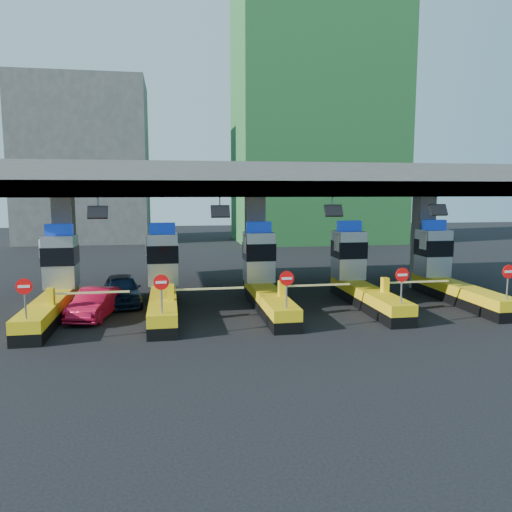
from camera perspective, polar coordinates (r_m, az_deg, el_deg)
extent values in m
plane|color=black|center=(25.11, 1.04, -5.82)|extent=(120.00, 120.00, 0.00)
cube|color=slate|center=(27.39, -0.12, 8.47)|extent=(28.00, 12.00, 1.50)
cube|color=#4C4C49|center=(21.79, 2.44, 7.67)|extent=(28.00, 0.60, 0.70)
cube|color=slate|center=(27.69, -20.98, 0.71)|extent=(1.00, 1.00, 5.50)
cube|color=slate|center=(27.55, -0.12, 1.17)|extent=(1.00, 1.00, 5.50)
cube|color=slate|center=(30.85, 18.51, 1.46)|extent=(1.00, 1.00, 5.50)
cylinder|color=slate|center=(21.49, -17.61, 5.74)|extent=(0.06, 0.06, 0.50)
cube|color=black|center=(21.31, -17.65, 4.78)|extent=(0.80, 0.38, 0.54)
cylinder|color=slate|center=(21.41, -4.16, 6.06)|extent=(0.06, 0.06, 0.50)
cube|color=black|center=(21.22, -4.10, 5.10)|extent=(0.80, 0.38, 0.54)
cylinder|color=slate|center=(22.46, 8.71, 6.06)|extent=(0.06, 0.06, 0.50)
cube|color=black|center=(22.28, 8.85, 5.14)|extent=(0.80, 0.38, 0.54)
cylinder|color=slate|center=(24.51, 19.91, 5.81)|extent=(0.06, 0.06, 0.50)
cube|color=black|center=(24.35, 20.11, 4.97)|extent=(0.80, 0.38, 0.54)
cube|color=black|center=(24.25, -22.50, -6.27)|extent=(1.20, 8.00, 0.50)
cube|color=#E5B70C|center=(24.14, -22.56, -5.11)|extent=(1.20, 8.00, 0.50)
cube|color=#9EA3A8|center=(26.57, -21.42, -0.55)|extent=(1.50, 1.50, 2.60)
cube|color=black|center=(26.52, -21.46, 0.08)|extent=(1.56, 1.56, 0.90)
cube|color=#0C2DBF|center=(26.41, -21.58, 2.84)|extent=(1.30, 0.35, 0.55)
cube|color=white|center=(26.38, -23.32, 0.83)|extent=(0.06, 0.70, 0.90)
cylinder|color=slate|center=(20.54, -24.87, -4.80)|extent=(0.07, 0.07, 1.30)
cylinder|color=red|center=(20.40, -24.99, -3.17)|extent=(0.60, 0.04, 0.60)
cube|color=white|center=(20.38, -25.01, -3.18)|extent=(0.42, 0.02, 0.10)
cube|color=#E5B70C|center=(22.80, -22.43, -4.28)|extent=(0.30, 0.35, 0.70)
cube|color=white|center=(22.47, -18.33, -4.00)|extent=(3.20, 0.08, 0.08)
cube|color=black|center=(23.65, -10.54, -6.16)|extent=(1.20, 8.00, 0.50)
cube|color=#E5B70C|center=(23.54, -10.56, -4.97)|extent=(1.20, 8.00, 0.50)
cube|color=#9EA3A8|center=(26.03, -10.58, -0.32)|extent=(1.50, 1.50, 2.60)
cube|color=black|center=(25.97, -10.60, 0.33)|extent=(1.56, 1.56, 0.90)
cube|color=#0C2DBF|center=(25.87, -10.66, 3.15)|extent=(1.30, 0.35, 0.55)
cube|color=white|center=(25.67, -12.41, 1.10)|extent=(0.06, 0.70, 0.90)
cylinder|color=slate|center=(19.83, -10.74, -4.65)|extent=(0.07, 0.07, 1.30)
cylinder|color=red|center=(19.68, -10.78, -2.96)|extent=(0.60, 0.04, 0.60)
cube|color=white|center=(19.66, -10.78, -2.98)|extent=(0.42, 0.02, 0.10)
cube|color=#E5B70C|center=(22.24, -9.73, -4.10)|extent=(0.30, 0.35, 0.70)
cube|color=white|center=(22.28, -5.48, -3.75)|extent=(3.20, 0.08, 0.08)
cube|color=black|center=(24.10, 1.50, -5.78)|extent=(1.20, 8.00, 0.50)
cube|color=#E5B70C|center=(23.99, 1.50, -4.61)|extent=(1.20, 8.00, 0.50)
cube|color=#9EA3A8|center=(26.44, 0.32, -0.08)|extent=(1.50, 1.50, 2.60)
cube|color=black|center=(26.38, 0.33, 0.56)|extent=(1.56, 1.56, 0.90)
cube|color=#0C2DBF|center=(26.28, 0.32, 3.34)|extent=(1.30, 0.35, 0.55)
cube|color=white|center=(25.93, -1.30, 1.33)|extent=(0.06, 0.70, 0.90)
cylinder|color=slate|center=(20.36, 3.51, -4.22)|extent=(0.07, 0.07, 1.30)
cylinder|color=red|center=(20.22, 3.54, -2.57)|extent=(0.60, 0.04, 0.60)
cube|color=white|center=(20.19, 3.56, -2.58)|extent=(0.42, 0.02, 0.10)
cube|color=#E5B70C|center=(22.79, 2.97, -3.72)|extent=(0.30, 0.35, 0.70)
cube|color=white|center=(23.19, 6.95, -3.32)|extent=(3.20, 0.08, 0.08)
cube|color=black|center=(25.53, 12.61, -5.20)|extent=(1.20, 8.00, 0.50)
cube|color=#E5B70C|center=(25.43, 12.65, -4.10)|extent=(1.20, 8.00, 0.50)
cube|color=#9EA3A8|center=(27.75, 10.53, 0.16)|extent=(1.50, 1.50, 2.60)
cube|color=black|center=(27.70, 10.56, 0.77)|extent=(1.56, 1.56, 0.90)
cube|color=#0C2DBF|center=(27.60, 10.61, 3.41)|extent=(1.30, 0.35, 0.55)
cube|color=white|center=(27.12, 9.20, 1.51)|extent=(0.06, 0.70, 0.90)
cylinder|color=slate|center=(22.04, 16.29, -3.61)|extent=(0.07, 0.07, 1.30)
cylinder|color=red|center=(21.91, 16.38, -2.08)|extent=(0.60, 0.04, 0.60)
cube|color=white|center=(21.89, 16.41, -2.09)|extent=(0.42, 0.02, 0.10)
cube|color=#E5B70C|center=(24.38, 14.52, -3.22)|extent=(0.30, 0.35, 0.70)
cube|color=white|center=(25.08, 17.97, -2.82)|extent=(3.20, 0.08, 0.08)
cube|color=black|center=(27.81, 22.21, -4.54)|extent=(1.20, 8.00, 0.50)
cube|color=#E5B70C|center=(27.71, 22.26, -3.53)|extent=(1.20, 8.00, 0.50)
cube|color=#9EA3A8|center=(29.86, 19.57, 0.36)|extent=(1.50, 1.50, 2.60)
cube|color=black|center=(29.81, 19.61, 0.93)|extent=(1.56, 1.56, 0.90)
cube|color=#0C2DBF|center=(29.72, 19.70, 3.38)|extent=(1.30, 0.35, 0.55)
cube|color=white|center=(29.14, 18.54, 1.62)|extent=(0.06, 0.70, 0.90)
cylinder|color=slate|center=(24.64, 26.80, -2.97)|extent=(0.07, 0.07, 1.30)
cylinder|color=red|center=(24.52, 26.92, -1.60)|extent=(0.60, 0.04, 0.60)
cube|color=white|center=(24.51, 26.96, -1.61)|extent=(0.42, 0.02, 0.10)
cube|color=#E5B70C|center=(26.81, 24.32, -2.69)|extent=(0.30, 0.35, 0.70)
cube|color=white|center=(27.75, 27.15, -2.32)|extent=(3.20, 0.08, 0.08)
cube|color=#1E5926|center=(58.99, 6.87, 15.43)|extent=(18.00, 12.00, 28.00)
cube|color=#4C4C49|center=(60.81, -19.01, 10.10)|extent=(14.00, 10.00, 18.00)
imported|color=black|center=(26.46, -15.06, -3.71)|extent=(2.41, 4.66, 1.52)
imported|color=#B30D2D|center=(24.03, -17.92, -5.16)|extent=(2.21, 4.24, 1.33)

